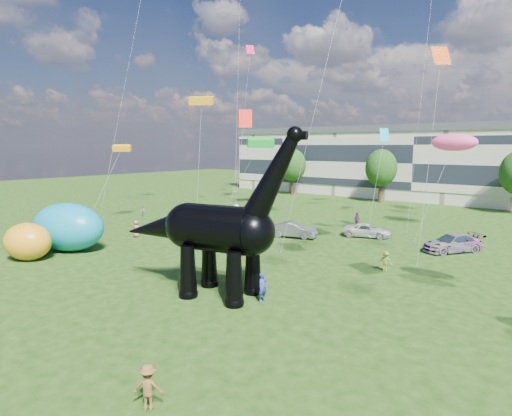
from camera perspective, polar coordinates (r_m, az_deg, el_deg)
The scene contains 14 objects.
ground at distance 25.23m, azimuth -8.59°, elevation -13.78°, with size 220.00×220.00×0.00m, color #16330C.
terrace_row at distance 81.64m, azimuth 21.47°, elevation 5.30°, with size 78.00×11.00×12.00m, color beige.
tree_far_left at distance 83.42m, azimuth 4.89°, elevation 6.09°, with size 5.20×5.20×9.44m.
tree_mid_left at distance 74.63m, azimuth 16.36°, elevation 5.53°, with size 5.20×5.20×9.44m.
dinosaur_sculpture at distance 27.13m, azimuth -5.85°, elevation -3.04°, with size 13.39×5.09×10.93m.
car_silver at distance 56.72m, azimuth -1.01°, elevation -0.61°, with size 1.58×3.93×1.34m, color #ACACB1.
car_grey at distance 44.60m, azimuth 5.05°, elevation -2.93°, with size 1.67×4.78×1.58m, color slate.
car_white at distance 46.18m, azimuth 14.62°, elevation -2.92°, with size 2.25×4.87×1.35m, color silver.
car_dark at distance 42.28m, azimuth 24.73°, elevation -4.28°, with size 2.24×5.50×1.60m, color #595960.
gazebo_left at distance 52.13m, azimuth -2.63°, elevation -0.23°, with size 4.04×4.04×2.46m.
inflatable_teal at distance 42.11m, azimuth -23.76°, elevation -2.33°, with size 7.01×4.38×4.38m, color #0E87A8.
inflatable_yellow at distance 40.30m, azimuth -28.16°, elevation -3.97°, with size 4.08×3.14×3.14m, color orange.
visitors at distance 36.02m, azimuth 6.18°, elevation -5.54°, with size 50.19×39.51×1.87m.
kites at distance 43.30m, azimuth 15.18°, elevation 16.79°, with size 63.56×42.88×28.43m.
Camera 1 is at (17.57, -15.46, 9.43)m, focal length 30.00 mm.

